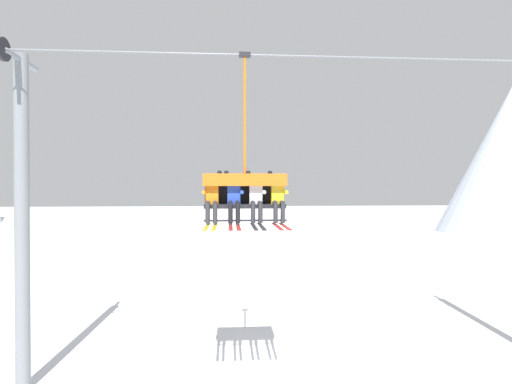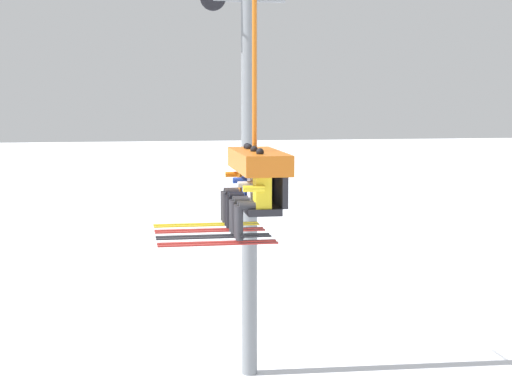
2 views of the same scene
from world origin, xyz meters
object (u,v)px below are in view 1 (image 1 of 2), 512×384
object	(u,v)px
skier_white	(256,197)
skier_orange	(212,197)
skier_yellow	(278,197)
chairlift_chair	(245,184)
lift_tower_near	(22,214)
skier_blue	(234,197)

from	to	relation	value
skier_white	skier_orange	bearing A→B (deg)	180.00
skier_yellow	chairlift_chair	bearing A→B (deg)	165.23
lift_tower_near	chairlift_chair	distance (m)	5.83
skier_orange	skier_white	bearing A→B (deg)	0.00
lift_tower_near	skier_orange	bearing A→B (deg)	-10.63
skier_orange	skier_white	distance (m)	1.08
skier_yellow	skier_blue	bearing A→B (deg)	180.00
skier_orange	skier_yellow	distance (m)	1.62
lift_tower_near	skier_white	size ratio (longest dim) A/B	5.19
skier_blue	skier_yellow	xyz separation A→B (m)	(1.08, 0.00, 0.00)
skier_white	skier_yellow	xyz separation A→B (m)	(0.54, 0.00, 0.00)
chairlift_chair	skier_yellow	world-z (taller)	chairlift_chair
skier_orange	skier_blue	world-z (taller)	same
lift_tower_near	skier_blue	world-z (taller)	lift_tower_near
chairlift_chair	skier_orange	size ratio (longest dim) A/B	2.44
chairlift_chair	skier_white	bearing A→B (deg)	-38.56
lift_tower_near	chairlift_chair	world-z (taller)	lift_tower_near
chairlift_chair	skier_yellow	bearing A→B (deg)	-14.77
skier_blue	skier_white	xyz separation A→B (m)	(0.54, 0.00, 0.00)
lift_tower_near	skier_blue	distance (m)	5.55
skier_orange	skier_yellow	bearing A→B (deg)	0.00
chairlift_chair	skier_yellow	xyz separation A→B (m)	(0.81, -0.21, -0.32)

